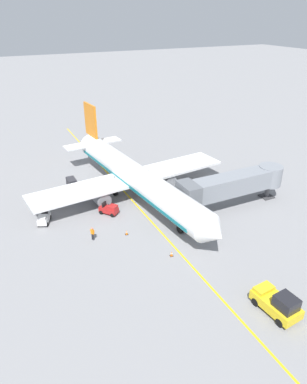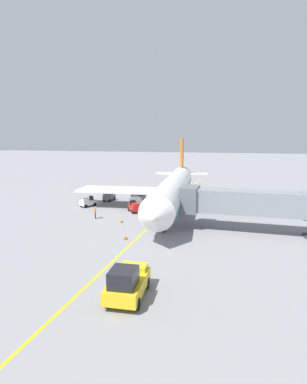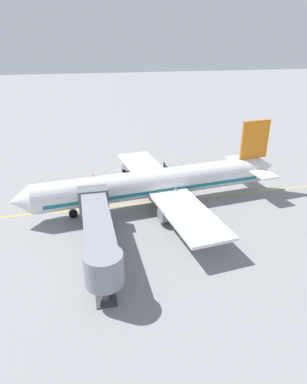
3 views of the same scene
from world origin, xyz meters
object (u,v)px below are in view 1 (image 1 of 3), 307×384
(pushback_tractor, at_px, (278,303))
(baggage_tug_lead, at_px, (109,209))
(baggage_cart_second_in_train, at_px, (72,182))
(ground_crew_wing_walker, at_px, (92,233))
(safety_cone_nose_right, at_px, (172,254))
(baggage_cart_front, at_px, (80,190))
(baggage_tug_trailing, at_px, (44,218))
(parked_airliner, at_px, (134,176))
(baggage_tug_spare, at_px, (46,199))
(jet_bridge, at_px, (233,184))
(safety_cone_nose_left, at_px, (127,232))

(pushback_tractor, height_order, baggage_tug_lead, pushback_tractor)
(baggage_cart_second_in_train, distance_m, ground_crew_wing_walker, 14.85)
(ground_crew_wing_walker, bearing_deg, baggage_cart_second_in_train, -94.91)
(pushback_tractor, height_order, safety_cone_nose_right, pushback_tractor)
(baggage_cart_front, bearing_deg, baggage_tug_trailing, 41.03)
(parked_airliner, relative_size, baggage_tug_trailing, 13.48)
(baggage_tug_trailing, bearing_deg, baggage_tug_spare, -104.46)
(safety_cone_nose_right, bearing_deg, baggage_tug_trailing, -48.98)
(parked_airliner, xyz_separation_m, baggage_cart_front, (7.18, -3.58, -2.24))
(jet_bridge, bearing_deg, ground_crew_wing_walker, -1.86)
(baggage_tug_lead, bearing_deg, baggage_cart_front, -73.10)
(jet_bridge, distance_m, pushback_tractor, 19.64)
(parked_airliner, distance_m, baggage_cart_second_in_train, 10.36)
(baggage_tug_lead, height_order, baggage_cart_second_in_train, baggage_tug_lead)
(jet_bridge, xyz_separation_m, ground_crew_wing_walker, (19.77, -0.64, -2.51))
(ground_crew_wing_walker, bearing_deg, safety_cone_nose_right, 135.25)
(baggage_tug_lead, xyz_separation_m, baggage_tug_trailing, (8.34, -1.46, 0.00))
(pushback_tractor, height_order, ground_crew_wing_walker, pushback_tractor)
(jet_bridge, height_order, baggage_cart_front, jet_bridge)
(ground_crew_wing_walker, bearing_deg, safety_cone_nose_left, 169.73)
(baggage_tug_spare, bearing_deg, baggage_cart_front, -177.03)
(baggage_tug_trailing, bearing_deg, jet_bridge, 164.05)
(pushback_tractor, xyz_separation_m, baggage_cart_front, (9.77, -30.04, -0.15))
(baggage_tug_trailing, distance_m, ground_crew_wing_walker, 7.76)
(jet_bridge, bearing_deg, baggage_tug_lead, -18.97)
(pushback_tractor, height_order, safety_cone_nose_left, pushback_tractor)
(baggage_tug_spare, xyz_separation_m, safety_cone_nose_right, (-10.13, 18.36, -0.42))
(parked_airliner, distance_m, ground_crew_wing_walker, 12.28)
(jet_bridge, distance_m, ground_crew_wing_walker, 19.94)
(baggage_tug_spare, relative_size, safety_cone_nose_left, 4.39)
(baggage_tug_trailing, bearing_deg, parked_airliner, -172.14)
(jet_bridge, height_order, ground_crew_wing_walker, jet_bridge)
(baggage_cart_front, height_order, safety_cone_nose_right, baggage_cart_front)
(ground_crew_wing_walker, bearing_deg, pushback_tractor, 122.13)
(baggage_cart_front, bearing_deg, baggage_tug_lead, 106.90)
(parked_airliner, height_order, ground_crew_wing_walker, parked_airliner)
(baggage_tug_trailing, height_order, ground_crew_wing_walker, ground_crew_wing_walker)
(baggage_tug_spare, relative_size, ground_crew_wing_walker, 1.53)
(jet_bridge, xyz_separation_m, pushback_tractor, (8.27, 17.66, -2.36))
(baggage_tug_lead, distance_m, baggage_cart_second_in_train, 10.27)
(pushback_tractor, distance_m, baggage_cart_front, 31.59)
(parked_airliner, xyz_separation_m, pushback_tractor, (-2.59, 26.46, -2.09))
(safety_cone_nose_right, bearing_deg, ground_crew_wing_walker, -44.75)
(baggage_tug_trailing, xyz_separation_m, ground_crew_wing_walker, (-4.52, 6.30, 0.24))
(jet_bridge, height_order, safety_cone_nose_left, jet_bridge)
(jet_bridge, bearing_deg, baggage_tug_trailing, -15.95)
(ground_crew_wing_walker, bearing_deg, parked_airliner, -137.51)
(pushback_tractor, bearing_deg, safety_cone_nose_right, -68.27)
(ground_crew_wing_walker, distance_m, safety_cone_nose_left, 4.16)
(baggage_cart_second_in_train, height_order, safety_cone_nose_left, baggage_cart_second_in_train)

